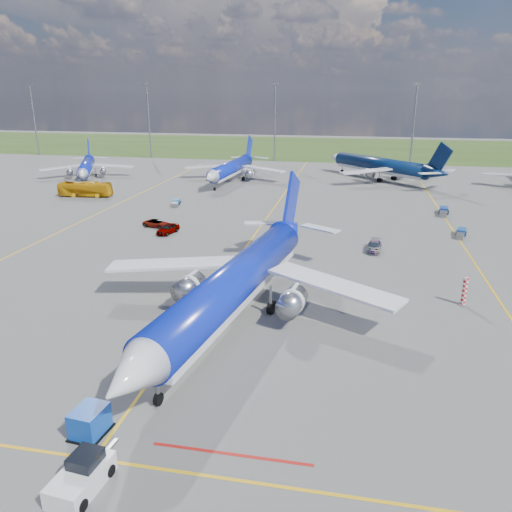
% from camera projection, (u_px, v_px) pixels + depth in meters
% --- Properties ---
extents(ground, '(400.00, 400.00, 0.00)m').
position_uv_depth(ground, '(196.00, 317.00, 48.43)').
color(ground, '#585856').
rests_on(ground, ground).
extents(grass_strip, '(400.00, 80.00, 0.01)m').
position_uv_depth(grass_strip, '(317.00, 148.00, 187.93)').
color(grass_strip, '#2D4719').
rests_on(grass_strip, ground).
extents(taxiway_lines, '(60.25, 160.00, 0.02)m').
position_uv_depth(taxiway_lines, '(254.00, 238.00, 74.16)').
color(taxiway_lines, gold).
rests_on(taxiway_lines, ground).
extents(floodlight_masts, '(202.20, 0.50, 22.70)m').
position_uv_depth(floodlight_masts, '(343.00, 119.00, 144.90)').
color(floodlight_masts, slate).
rests_on(floodlight_masts, ground).
extents(warning_post, '(0.50, 0.50, 3.00)m').
position_uv_depth(warning_post, '(464.00, 291.00, 50.62)').
color(warning_post, red).
rests_on(warning_post, ground).
extents(bg_jet_nw, '(35.15, 38.76, 8.26)m').
position_uv_depth(bg_jet_nw, '(87.00, 179.00, 122.92)').
color(bg_jet_nw, '#0C1FAC').
rests_on(bg_jet_nw, ground).
extents(bg_jet_nnw, '(29.46, 37.18, 9.22)m').
position_uv_depth(bg_jet_nnw, '(232.00, 182.00, 119.04)').
color(bg_jet_nnw, '#0C1FAC').
rests_on(bg_jet_nnw, ground).
extents(bg_jet_n, '(48.32, 48.40, 10.17)m').
position_uv_depth(bg_jet_n, '(379.00, 180.00, 121.41)').
color(bg_jet_n, '#081D43').
rests_on(bg_jet_n, ground).
extents(main_airliner, '(38.86, 47.36, 11.22)m').
position_uv_depth(main_airliner, '(236.00, 320.00, 47.69)').
color(main_airliner, '#0C1FAC').
rests_on(main_airliner, ground).
extents(pushback_tug, '(2.46, 5.62, 1.88)m').
position_uv_depth(pushback_tug, '(82.00, 476.00, 27.53)').
color(pushback_tug, silver).
rests_on(pushback_tug, ground).
extents(uld_container, '(2.05, 2.45, 1.82)m').
position_uv_depth(uld_container, '(90.00, 421.00, 31.80)').
color(uld_container, '#0C40AE').
rests_on(uld_container, ground).
extents(apron_bus, '(11.10, 3.58, 3.04)m').
position_uv_depth(apron_bus, '(85.00, 189.00, 102.06)').
color(apron_bus, orange).
rests_on(apron_bus, ground).
extents(service_car_a, '(2.79, 4.74, 1.51)m').
position_uv_depth(service_car_a, '(168.00, 229.00, 76.13)').
color(service_car_a, '#999999').
rests_on(service_car_a, ground).
extents(service_car_b, '(4.76, 2.98, 1.23)m').
position_uv_depth(service_car_b, '(157.00, 223.00, 79.63)').
color(service_car_b, '#999999').
rests_on(service_car_b, ground).
extents(service_car_c, '(2.34, 4.70, 1.31)m').
position_uv_depth(service_car_c, '(374.00, 246.00, 67.90)').
color(service_car_c, '#999999').
rests_on(service_car_c, ground).
extents(baggage_tug_w, '(2.17, 4.44, 0.96)m').
position_uv_depth(baggage_tug_w, '(461.00, 233.00, 74.80)').
color(baggage_tug_w, navy).
rests_on(baggage_tug_w, ground).
extents(baggage_tug_c, '(2.03, 4.49, 0.98)m').
position_uv_depth(baggage_tug_c, '(176.00, 203.00, 94.82)').
color(baggage_tug_c, '#175B8D').
rests_on(baggage_tug_c, ground).
extents(baggage_tug_e, '(2.19, 5.11, 1.11)m').
position_uv_depth(baggage_tug_e, '(444.00, 212.00, 87.68)').
color(baggage_tug_e, navy).
rests_on(baggage_tug_e, ground).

